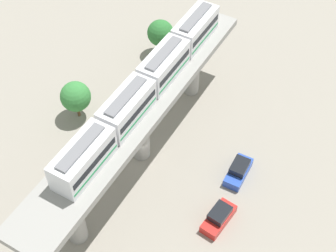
# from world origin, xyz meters

# --- Properties ---
(ground_plane) EXTENTS (120.00, 120.00, 0.00)m
(ground_plane) POSITION_xyz_m (0.00, 0.00, 0.00)
(ground_plane) COLOR gray
(viaduct) EXTENTS (5.20, 35.80, 7.83)m
(viaduct) POSITION_xyz_m (0.00, 0.00, 6.11)
(viaduct) COLOR #999691
(viaduct) RESTS_ON ground
(train) EXTENTS (2.64, 27.45, 3.24)m
(train) POSITION_xyz_m (0.00, 1.54, 9.36)
(train) COLOR white
(train) RESTS_ON viaduct
(parked_car_red) EXTENTS (2.26, 4.37, 1.76)m
(parked_car_red) POSITION_xyz_m (11.13, -3.36, 0.74)
(parked_car_red) COLOR red
(parked_car_red) RESTS_ON ground
(parked_car_blue) EXTENTS (1.93, 4.26, 1.76)m
(parked_car_blue) POSITION_xyz_m (10.48, 2.80, 0.74)
(parked_car_blue) COLOR #284CB7
(parked_car_blue) RESTS_ON ground
(tree_near_viaduct) EXTENTS (3.47, 3.47, 5.08)m
(tree_near_viaduct) POSITION_xyz_m (-6.95, 15.99, 3.32)
(tree_near_viaduct) COLOR brown
(tree_near_viaduct) RESTS_ON ground
(tree_mid_lot) EXTENTS (3.56, 3.56, 4.95)m
(tree_mid_lot) POSITION_xyz_m (-9.61, 1.29, 3.16)
(tree_mid_lot) COLOR brown
(tree_mid_lot) RESTS_ON ground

